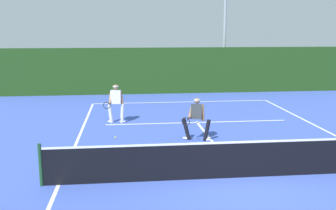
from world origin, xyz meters
The scene contains 11 objects.
ground_plane centered at (0.00, 0.00, 0.00)m, with size 80.00×80.00×0.00m, color #3E58BC.
court_line_baseline_far centered at (0.00, 10.95, 0.00)m, with size 9.43×0.10×0.01m, color white.
court_line_sideline_left centered at (-4.72, 0.00, 0.00)m, with size 0.10×21.90×0.01m, color white.
court_line_service centered at (0.00, 6.23, 0.00)m, with size 7.69×0.10×0.01m, color white.
court_line_centre centered at (0.00, 3.20, 0.00)m, with size 0.10×6.40×0.01m, color white.
tennis_net centered at (0.00, 0.00, 0.51)m, with size 10.34×0.09×1.10m.
player_near centered at (-0.52, 3.61, 0.83)m, with size 1.10×0.87×1.53m.
player_far centered at (-3.40, 6.59, 0.89)m, with size 0.89×0.86×1.62m.
tennis_ball centered at (-3.38, 4.16, 0.03)m, with size 0.07×0.07×0.07m, color #D1E033.
back_fence_windscreen centered at (0.00, 13.87, 1.40)m, with size 21.35×0.12×2.79m, color #204316.
light_pole centered at (3.34, 15.01, 4.24)m, with size 0.55×0.44×6.84m.
Camera 1 is at (-2.97, -9.49, 3.88)m, focal length 41.52 mm.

